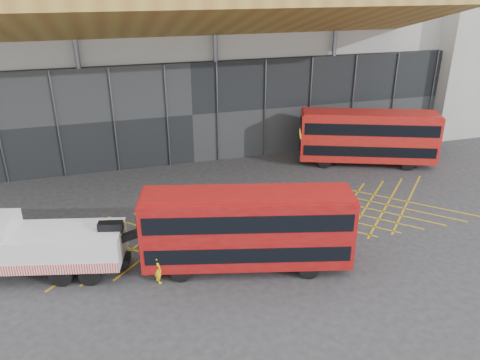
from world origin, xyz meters
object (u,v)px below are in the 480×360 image
object	(u,v)px
recovery_truck	(22,244)
bus_second	(368,136)
worker	(158,269)
bus_towed	(247,227)

from	to	relation	value
recovery_truck	bus_second	size ratio (longest dim) A/B	1.02
recovery_truck	worker	distance (m)	6.92
bus_towed	bus_second	world-z (taller)	bus_second
worker	bus_second	bearing A→B (deg)	-77.87
recovery_truck	bus_second	distance (m)	25.96
recovery_truck	bus_second	bearing A→B (deg)	33.02
recovery_truck	bus_towed	xyz separation A→B (m)	(10.92, -2.63, 0.62)
bus_second	worker	distance (m)	21.41
recovery_truck	bus_towed	bearing A→B (deg)	0.02
bus_towed	worker	distance (m)	4.87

